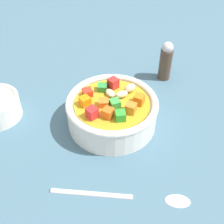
# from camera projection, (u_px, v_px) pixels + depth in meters

# --- Properties ---
(ground_plane) EXTENTS (1.40, 1.40, 0.02)m
(ground_plane) POSITION_uv_depth(u_px,v_px,m) (112.00, 126.00, 0.57)
(ground_plane) COLOR #42667A
(soup_bowl_main) EXTENTS (0.17, 0.17, 0.07)m
(soup_bowl_main) POSITION_uv_depth(u_px,v_px,m) (112.00, 111.00, 0.54)
(soup_bowl_main) COLOR white
(soup_bowl_main) RESTS_ON ground_plane
(spoon) EXTENTS (0.19, 0.12, 0.01)m
(spoon) POSITION_uv_depth(u_px,v_px,m) (130.00, 196.00, 0.44)
(spoon) COLOR silver
(spoon) RESTS_ON ground_plane
(pepper_shaker) EXTENTS (0.03, 0.03, 0.09)m
(pepper_shaker) POSITION_uv_depth(u_px,v_px,m) (166.00, 61.00, 0.64)
(pepper_shaker) COLOR #4C3828
(pepper_shaker) RESTS_ON ground_plane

